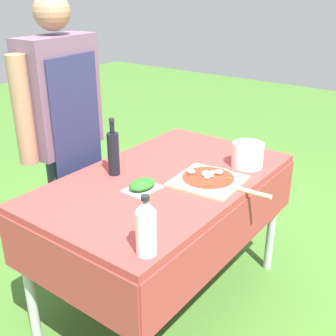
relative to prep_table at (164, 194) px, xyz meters
name	(u,v)px	position (x,y,z in m)	size (l,w,h in m)	color
ground_plane	(165,298)	(0.00, 0.00, -0.70)	(12.00, 12.00, 0.00)	#477A2D
prep_table	(164,194)	(0.00, 0.00, 0.00)	(1.41, 0.86, 0.79)	#A83D38
person_cook	(64,123)	(-0.10, 0.64, 0.29)	(0.63, 0.24, 1.68)	#333D56
pizza_on_peel	(210,180)	(0.09, -0.22, 0.11)	(0.35, 0.51, 0.05)	#D1B27F
oil_bottle	(113,153)	(-0.12, 0.23, 0.22)	(0.06, 0.06, 0.31)	black
water_bottle	(146,227)	(-0.57, -0.35, 0.21)	(0.08, 0.08, 0.24)	silver
herb_container	(143,185)	(-0.17, 0.00, 0.12)	(0.18, 0.14, 0.05)	silver
mixing_tub	(248,155)	(0.39, -0.28, 0.16)	(0.17, 0.17, 0.13)	silver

